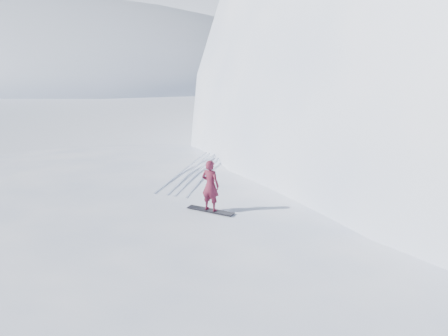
# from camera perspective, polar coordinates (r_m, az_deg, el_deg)

# --- Properties ---
(ground) EXTENTS (400.00, 400.00, 0.00)m
(ground) POSITION_cam_1_polar(r_m,az_deg,el_deg) (15.98, -12.21, -13.77)
(ground) COLOR white
(ground) RESTS_ON ground
(near_ridge) EXTENTS (36.00, 28.00, 4.80)m
(near_ridge) POSITION_cam_1_polar(r_m,az_deg,el_deg) (17.73, -3.73, -10.33)
(near_ridge) COLOR white
(near_ridge) RESTS_ON ground
(far_ridge_a) EXTENTS (120.00, 70.00, 28.00)m
(far_ridge_a) POSITION_cam_1_polar(r_m,az_deg,el_deg) (106.21, -23.88, 10.14)
(far_ridge_a) COLOR white
(far_ridge_a) RESTS_ON ground
(far_ridge_c) EXTENTS (140.00, 90.00, 36.00)m
(far_ridge_c) POSITION_cam_1_polar(r_m,az_deg,el_deg) (130.65, 2.52, 12.22)
(far_ridge_c) COLOR white
(far_ridge_c) RESTS_ON ground
(wind_bumps) EXTENTS (16.00, 14.40, 1.00)m
(wind_bumps) POSITION_cam_1_polar(r_m,az_deg,el_deg) (17.79, -9.60, -10.44)
(wind_bumps) COLOR white
(wind_bumps) RESTS_ON ground
(snowboard) EXTENTS (1.55, 0.38, 0.03)m
(snowboard) POSITION_cam_1_polar(r_m,az_deg,el_deg) (15.26, -1.55, -4.86)
(snowboard) COLOR black
(snowboard) RESTS_ON near_ridge
(snowboarder) EXTENTS (0.60, 0.41, 1.57)m
(snowboarder) POSITION_cam_1_polar(r_m,az_deg,el_deg) (15.00, -1.58, -2.00)
(snowboarder) COLOR maroon
(snowboarder) RESTS_ON snowboard
(board_tracks) EXTENTS (2.23, 5.93, 0.04)m
(board_tracks) POSITION_cam_1_polar(r_m,az_deg,el_deg) (19.42, -3.35, -0.34)
(board_tracks) COLOR silver
(board_tracks) RESTS_ON ground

